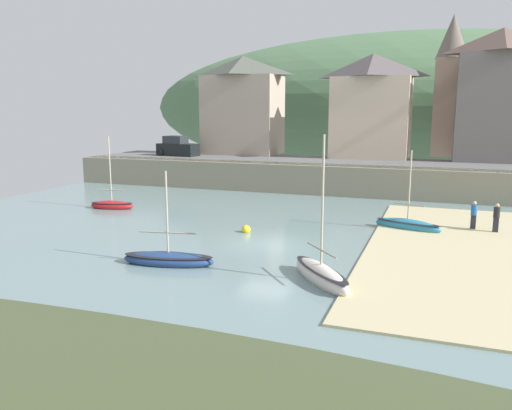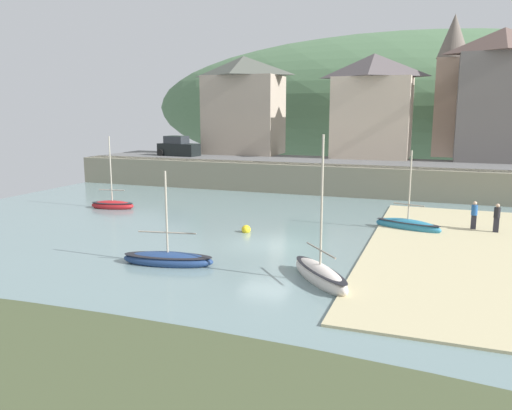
{
  "view_description": "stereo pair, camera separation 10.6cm",
  "coord_description": "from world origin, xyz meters",
  "px_view_note": "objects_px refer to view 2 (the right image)",
  "views": [
    {
      "loc": [
        8.2,
        -23.94,
        6.77
      ],
      "look_at": [
        -1.43,
        2.43,
        1.55
      ],
      "focal_mm": 35.51,
      "sensor_mm": 36.0,
      "label": 1
    },
    {
      "loc": [
        8.3,
        -23.91,
        6.77
      ],
      "look_at": [
        -1.43,
        2.43,
        1.55
      ],
      "focal_mm": 35.51,
      "sensor_mm": 36.0,
      "label": 2
    }
  ],
  "objects_px": {
    "dinghy_open_wooden": "(320,274)",
    "waterfront_building_left": "(244,105)",
    "parked_car_near_slipway": "(178,148)",
    "sailboat_far_left": "(112,205)",
    "person_near_water": "(497,217)",
    "person_on_slipway": "(474,214)",
    "sailboat_nearest_shore": "(168,259)",
    "mooring_buoy": "(246,230)",
    "church_with_spire": "(451,84)",
    "fishing_boat_green": "(408,225)",
    "waterfront_building_right": "(500,95)",
    "waterfront_building_centre": "(373,105)"
  },
  "relations": [
    {
      "from": "waterfront_building_left",
      "to": "person_on_slipway",
      "type": "bearing_deg",
      "value": -40.5
    },
    {
      "from": "fishing_boat_green",
      "to": "waterfront_building_left",
      "type": "bearing_deg",
      "value": 150.89
    },
    {
      "from": "person_on_slipway",
      "to": "waterfront_building_right",
      "type": "bearing_deg",
      "value": 82.53
    },
    {
      "from": "church_with_spire",
      "to": "fishing_boat_green",
      "type": "bearing_deg",
      "value": -94.75
    },
    {
      "from": "person_on_slipway",
      "to": "person_near_water",
      "type": "distance_m",
      "value": 1.2
    },
    {
      "from": "person_on_slipway",
      "to": "waterfront_building_centre",
      "type": "bearing_deg",
      "value": 114.64
    },
    {
      "from": "sailboat_far_left",
      "to": "person_near_water",
      "type": "xyz_separation_m",
      "value": [
        24.73,
        1.08,
        0.72
      ]
    },
    {
      "from": "waterfront_building_centre",
      "to": "mooring_buoy",
      "type": "height_order",
      "value": "waterfront_building_centre"
    },
    {
      "from": "sailboat_far_left",
      "to": "mooring_buoy",
      "type": "distance_m",
      "value": 11.98
    },
    {
      "from": "dinghy_open_wooden",
      "to": "sailboat_nearest_shore",
      "type": "distance_m",
      "value": 6.96
    },
    {
      "from": "waterfront_building_left",
      "to": "fishing_boat_green",
      "type": "distance_m",
      "value": 27.28
    },
    {
      "from": "waterfront_building_right",
      "to": "fishing_boat_green",
      "type": "distance_m",
      "value": 21.74
    },
    {
      "from": "waterfront_building_left",
      "to": "parked_car_near_slipway",
      "type": "xyz_separation_m",
      "value": [
        -5.23,
        -4.5,
        -4.19
      ]
    },
    {
      "from": "sailboat_far_left",
      "to": "mooring_buoy",
      "type": "bearing_deg",
      "value": -26.29
    },
    {
      "from": "dinghy_open_wooden",
      "to": "person_near_water",
      "type": "bearing_deg",
      "value": 107.11
    },
    {
      "from": "church_with_spire",
      "to": "person_near_water",
      "type": "bearing_deg",
      "value": -83.09
    },
    {
      "from": "sailboat_nearest_shore",
      "to": "mooring_buoy",
      "type": "relative_size",
      "value": 8.42
    },
    {
      "from": "sailboat_nearest_shore",
      "to": "waterfront_building_left",
      "type": "bearing_deg",
      "value": 95.22
    },
    {
      "from": "waterfront_building_left",
      "to": "dinghy_open_wooden",
      "type": "bearing_deg",
      "value": -63.19
    },
    {
      "from": "waterfront_building_left",
      "to": "waterfront_building_centre",
      "type": "distance_m",
      "value": 13.0
    },
    {
      "from": "fishing_boat_green",
      "to": "person_near_water",
      "type": "height_order",
      "value": "fishing_boat_green"
    },
    {
      "from": "fishing_boat_green",
      "to": "mooring_buoy",
      "type": "distance_m",
      "value": 9.34
    },
    {
      "from": "waterfront_building_left",
      "to": "person_near_water",
      "type": "distance_m",
      "value": 29.91
    },
    {
      "from": "fishing_boat_green",
      "to": "sailboat_far_left",
      "type": "distance_m",
      "value": 20.05
    },
    {
      "from": "fishing_boat_green",
      "to": "mooring_buoy",
      "type": "height_order",
      "value": "fishing_boat_green"
    },
    {
      "from": "church_with_spire",
      "to": "sailboat_far_left",
      "type": "height_order",
      "value": "church_with_spire"
    },
    {
      "from": "waterfront_building_left",
      "to": "dinghy_open_wooden",
      "type": "height_order",
      "value": "waterfront_building_left"
    },
    {
      "from": "sailboat_far_left",
      "to": "sailboat_nearest_shore",
      "type": "distance_m",
      "value": 14.65
    },
    {
      "from": "waterfront_building_centre",
      "to": "mooring_buoy",
      "type": "bearing_deg",
      "value": -99.17
    },
    {
      "from": "waterfront_building_right",
      "to": "parked_car_near_slipway",
      "type": "xyz_separation_m",
      "value": [
        -29.0,
        -4.5,
        -4.95
      ]
    },
    {
      "from": "church_with_spire",
      "to": "sailboat_far_left",
      "type": "xyz_separation_m",
      "value": [
        -21.99,
        -23.69,
        -9.01
      ]
    },
    {
      "from": "sailboat_nearest_shore",
      "to": "person_near_water",
      "type": "bearing_deg",
      "value": 28.41
    },
    {
      "from": "dinghy_open_wooden",
      "to": "waterfront_building_left",
      "type": "bearing_deg",
      "value": 166.76
    },
    {
      "from": "waterfront_building_left",
      "to": "waterfront_building_centre",
      "type": "relative_size",
      "value": 1.02
    },
    {
      "from": "church_with_spire",
      "to": "person_near_water",
      "type": "relative_size",
      "value": 8.24
    },
    {
      "from": "sailboat_nearest_shore",
      "to": "parked_car_near_slipway",
      "type": "distance_m",
      "value": 28.97
    },
    {
      "from": "church_with_spire",
      "to": "mooring_buoy",
      "type": "bearing_deg",
      "value": -111.19
    },
    {
      "from": "church_with_spire",
      "to": "sailboat_far_left",
      "type": "bearing_deg",
      "value": -132.86
    },
    {
      "from": "parked_car_near_slipway",
      "to": "person_on_slipway",
      "type": "relative_size",
      "value": 2.63
    },
    {
      "from": "waterfront_building_left",
      "to": "person_near_water",
      "type": "xyz_separation_m",
      "value": [
        22.52,
        -18.61,
        -6.41
      ]
    },
    {
      "from": "sailboat_far_left",
      "to": "person_on_slipway",
      "type": "relative_size",
      "value": 3.23
    },
    {
      "from": "person_on_slipway",
      "to": "mooring_buoy",
      "type": "height_order",
      "value": "person_on_slipway"
    },
    {
      "from": "waterfront_building_centre",
      "to": "sailboat_far_left",
      "type": "distance_m",
      "value": 25.85
    },
    {
      "from": "church_with_spire",
      "to": "sailboat_nearest_shore",
      "type": "xyz_separation_m",
      "value": [
        -11.57,
        -33.99,
        -9.03
      ]
    },
    {
      "from": "church_with_spire",
      "to": "person_on_slipway",
      "type": "height_order",
      "value": "church_with_spire"
    },
    {
      "from": "waterfront_building_left",
      "to": "parked_car_near_slipway",
      "type": "height_order",
      "value": "waterfront_building_left"
    },
    {
      "from": "waterfront_building_left",
      "to": "mooring_buoy",
      "type": "relative_size",
      "value": 18.93
    },
    {
      "from": "waterfront_building_left",
      "to": "person_near_water",
      "type": "relative_size",
      "value": 6.07
    },
    {
      "from": "waterfront_building_left",
      "to": "church_with_spire",
      "type": "distance_m",
      "value": 20.27
    },
    {
      "from": "waterfront_building_centre",
      "to": "sailboat_far_left",
      "type": "bearing_deg",
      "value": -127.69
    }
  ]
}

